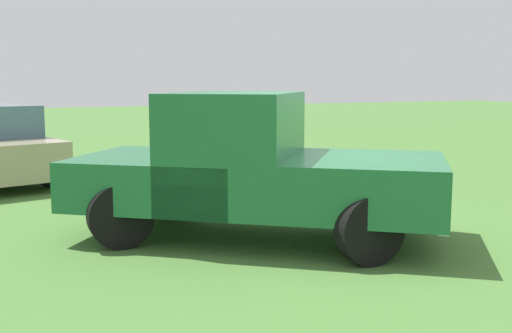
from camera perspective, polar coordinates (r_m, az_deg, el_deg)
ground_plane at (r=7.69m, az=7.05°, el=-6.76°), size 80.00×80.00×0.00m
pickup_truck at (r=7.57m, az=-0.84°, el=0.23°), size 4.72×4.21×1.80m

